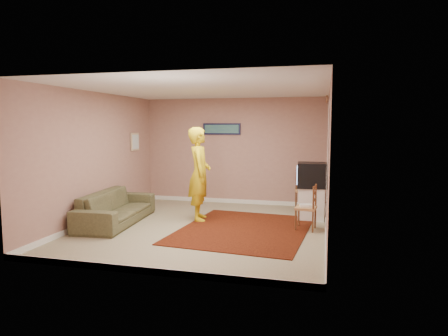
% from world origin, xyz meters
% --- Properties ---
extents(ground, '(5.00, 5.00, 0.00)m').
position_xyz_m(ground, '(0.00, 0.00, 0.00)').
color(ground, tan).
rests_on(ground, ground).
extents(wall_back, '(4.50, 0.02, 2.60)m').
position_xyz_m(wall_back, '(0.00, 2.50, 1.30)').
color(wall_back, tan).
rests_on(wall_back, ground).
extents(wall_front, '(4.50, 0.02, 2.60)m').
position_xyz_m(wall_front, '(0.00, -2.50, 1.30)').
color(wall_front, tan).
rests_on(wall_front, ground).
extents(wall_left, '(0.02, 5.00, 2.60)m').
position_xyz_m(wall_left, '(-2.25, 0.00, 1.30)').
color(wall_left, tan).
rests_on(wall_left, ground).
extents(wall_right, '(0.02, 5.00, 2.60)m').
position_xyz_m(wall_right, '(2.25, 0.00, 1.30)').
color(wall_right, tan).
rests_on(wall_right, ground).
extents(ceiling, '(4.50, 5.00, 0.02)m').
position_xyz_m(ceiling, '(0.00, 0.00, 2.60)').
color(ceiling, silver).
rests_on(ceiling, wall_back).
extents(baseboard_back, '(4.50, 0.02, 0.10)m').
position_xyz_m(baseboard_back, '(0.00, 2.49, 0.05)').
color(baseboard_back, white).
rests_on(baseboard_back, ground).
extents(baseboard_front, '(4.50, 0.02, 0.10)m').
position_xyz_m(baseboard_front, '(0.00, -2.49, 0.05)').
color(baseboard_front, white).
rests_on(baseboard_front, ground).
extents(baseboard_left, '(0.02, 5.00, 0.10)m').
position_xyz_m(baseboard_left, '(-2.24, 0.00, 0.05)').
color(baseboard_left, white).
rests_on(baseboard_left, ground).
extents(baseboard_right, '(0.02, 5.00, 0.10)m').
position_xyz_m(baseboard_right, '(2.24, 0.00, 0.05)').
color(baseboard_right, white).
rests_on(baseboard_right, ground).
extents(window, '(0.01, 1.10, 1.50)m').
position_xyz_m(window, '(2.24, -0.90, 1.45)').
color(window, black).
rests_on(window, wall_right).
extents(curtain_sheer, '(0.01, 0.75, 2.10)m').
position_xyz_m(curtain_sheer, '(2.23, -1.05, 1.25)').
color(curtain_sheer, white).
rests_on(curtain_sheer, wall_right).
extents(curtain_floral, '(0.01, 0.35, 2.10)m').
position_xyz_m(curtain_floral, '(2.21, -0.35, 1.25)').
color(curtain_floral, beige).
rests_on(curtain_floral, wall_right).
extents(curtain_rod, '(0.02, 1.40, 0.02)m').
position_xyz_m(curtain_rod, '(2.20, -0.90, 2.32)').
color(curtain_rod, brown).
rests_on(curtain_rod, wall_right).
extents(picture_back, '(0.95, 0.04, 0.28)m').
position_xyz_m(picture_back, '(-0.30, 2.47, 1.85)').
color(picture_back, '#131536').
rests_on(picture_back, wall_back).
extents(picture_left, '(0.04, 0.38, 0.42)m').
position_xyz_m(picture_left, '(-2.22, 1.60, 1.55)').
color(picture_left, '#D0B58F').
rests_on(picture_left, wall_left).
extents(area_rug, '(2.51, 3.03, 0.02)m').
position_xyz_m(area_rug, '(0.76, 0.02, 0.01)').
color(area_rug, black).
rests_on(area_rug, ground).
extents(tv_cabinet, '(0.52, 0.48, 0.67)m').
position_xyz_m(tv_cabinet, '(1.95, 1.20, 0.33)').
color(tv_cabinet, white).
rests_on(tv_cabinet, ground).
extents(crt_tv, '(0.62, 0.56, 0.51)m').
position_xyz_m(crt_tv, '(1.94, 1.20, 0.92)').
color(crt_tv, black).
rests_on(crt_tv, tv_cabinet).
extents(chair_a, '(0.51, 0.49, 0.50)m').
position_xyz_m(chair_a, '(1.79, 2.01, 0.56)').
color(chair_a, tan).
rests_on(chair_a, ground).
extents(dvd_player, '(0.35, 0.28, 0.05)m').
position_xyz_m(dvd_player, '(1.79, 2.01, 0.50)').
color(dvd_player, '#A9A9AD').
rests_on(dvd_player, chair_a).
extents(blue_throw, '(0.38, 0.05, 0.40)m').
position_xyz_m(blue_throw, '(1.79, 2.20, 0.74)').
color(blue_throw, '#9BC2FE').
rests_on(blue_throw, chair_a).
extents(chair_b, '(0.40, 0.42, 0.46)m').
position_xyz_m(chair_b, '(1.88, 0.32, 0.52)').
color(chair_b, tan).
rests_on(chair_b, ground).
extents(game_console, '(0.25, 0.20, 0.05)m').
position_xyz_m(game_console, '(1.88, 0.32, 0.46)').
color(game_console, white).
rests_on(game_console, chair_b).
extents(sofa, '(1.02, 2.22, 0.63)m').
position_xyz_m(sofa, '(-1.80, -0.09, 0.32)').
color(sofa, brown).
rests_on(sofa, ground).
extents(person, '(0.63, 0.79, 1.90)m').
position_xyz_m(person, '(-0.28, 0.58, 0.95)').
color(person, yellow).
rests_on(person, ground).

